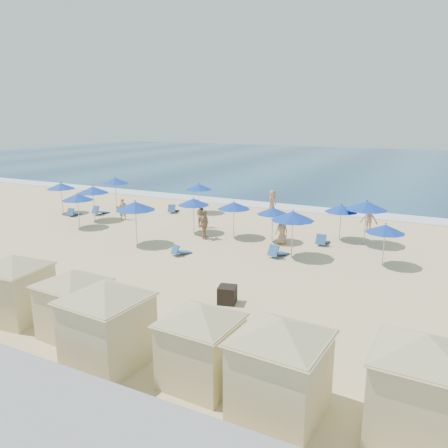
% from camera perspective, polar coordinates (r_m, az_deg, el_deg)
% --- Properties ---
extents(ground, '(160.00, 160.00, 0.00)m').
position_cam_1_polar(ground, '(24.48, -7.68, -4.01)').
color(ground, '#D5BA87').
rests_on(ground, ground).
extents(ocean, '(160.00, 80.00, 0.06)m').
position_cam_1_polar(ocean, '(75.64, 16.94, 7.53)').
color(ocean, navy).
rests_on(ocean, ground).
extents(surf_line, '(160.00, 2.50, 0.08)m').
position_cam_1_polar(surf_line, '(37.82, 5.79, 2.42)').
color(surf_line, white).
rests_on(surf_line, ground).
extents(trash_bin, '(0.88, 0.88, 0.72)m').
position_cam_1_polar(trash_bin, '(18.08, 0.43, -9.21)').
color(trash_bin, black).
rests_on(trash_bin, ground).
extents(cabana_1, '(4.40, 4.40, 2.78)m').
position_cam_1_polar(cabana_1, '(18.07, -25.64, -6.45)').
color(cabana_1, beige).
rests_on(cabana_1, ground).
extents(cabana_2, '(4.21, 4.21, 2.64)m').
position_cam_1_polar(cabana_2, '(16.00, -19.08, -8.68)').
color(cabana_2, beige).
rests_on(cabana_2, ground).
extents(cabana_3, '(4.69, 4.69, 2.95)m').
position_cam_1_polar(cabana_3, '(13.88, -15.09, -11.09)').
color(cabana_3, beige).
rests_on(cabana_3, ground).
extents(cabana_4, '(4.21, 4.21, 2.64)m').
position_cam_1_polar(cabana_4, '(12.61, -3.03, -14.14)').
color(cabana_4, beige).
rests_on(cabana_4, ground).
extents(cabana_5, '(4.61, 4.61, 2.90)m').
position_cam_1_polar(cabana_5, '(11.43, 7.41, -16.56)').
color(cabana_5, beige).
rests_on(cabana_5, ground).
extents(cabana_6, '(4.69, 4.69, 2.94)m').
position_cam_1_polar(cabana_6, '(11.54, 24.55, -17.32)').
color(cabana_6, beige).
rests_on(cabana_6, ground).
extents(umbrella_0, '(2.19, 2.19, 2.49)m').
position_cam_1_polar(umbrella_0, '(36.87, -20.54, 4.67)').
color(umbrella_0, '#A5A8AD').
rests_on(umbrella_0, ground).
extents(umbrella_1, '(2.15, 2.15, 2.45)m').
position_cam_1_polar(umbrella_1, '(31.54, -18.61, 3.37)').
color(umbrella_1, '#A5A8AD').
rests_on(umbrella_1, ground).
extents(umbrella_2, '(2.27, 2.27, 2.58)m').
position_cam_1_polar(umbrella_2, '(38.08, -14.04, 5.51)').
color(umbrella_2, '#A5A8AD').
rests_on(umbrella_2, ground).
extents(umbrella_3, '(2.30, 2.30, 2.61)m').
position_cam_1_polar(umbrella_3, '(33.45, -16.75, 4.30)').
color(umbrella_3, '#A5A8AD').
rests_on(umbrella_3, ground).
extents(umbrella_4, '(2.12, 2.12, 2.41)m').
position_cam_1_polar(umbrella_4, '(34.69, -3.31, 4.88)').
color(umbrella_4, '#A5A8AD').
rests_on(umbrella_4, ground).
extents(umbrella_5, '(2.09, 2.09, 2.38)m').
position_cam_1_polar(umbrella_5, '(28.54, -4.00, 2.90)').
color(umbrella_5, '#A5A8AD').
rests_on(umbrella_5, ground).
extents(umbrella_6, '(2.37, 2.37, 2.69)m').
position_cam_1_polar(umbrella_6, '(26.30, -11.51, 2.33)').
color(umbrella_6, '#A5A8AD').
rests_on(umbrella_6, ground).
extents(umbrella_7, '(2.08, 2.08, 2.37)m').
position_cam_1_polar(umbrella_7, '(27.34, 1.30, 2.43)').
color(umbrella_7, '#A5A8AD').
rests_on(umbrella_7, ground).
extents(umbrella_8, '(2.33, 2.33, 2.65)m').
position_cam_1_polar(umbrella_8, '(23.61, 8.98, 1.06)').
color(umbrella_8, '#A5A8AD').
rests_on(umbrella_8, ground).
extents(umbrella_9, '(2.01, 2.01, 2.29)m').
position_cam_1_polar(umbrella_9, '(27.70, 15.07, 1.97)').
color(umbrella_9, '#A5A8AD').
rests_on(umbrella_9, ground).
extents(umbrella_10, '(2.40, 2.40, 2.73)m').
position_cam_1_polar(umbrella_10, '(27.05, 18.14, 2.30)').
color(umbrella_10, '#A5A8AD').
rests_on(umbrella_10, ground).
extents(umbrella_11, '(1.97, 1.97, 2.25)m').
position_cam_1_polar(umbrella_11, '(23.49, 20.32, -0.58)').
color(umbrella_11, '#A5A8AD').
rests_on(umbrella_11, ground).
extents(umbrella_12, '(1.95, 1.95, 2.21)m').
position_cam_1_polar(umbrella_12, '(26.54, 6.39, 1.71)').
color(umbrella_12, '#A5A8AD').
rests_on(umbrella_12, ground).
extents(beach_chair_0, '(0.71, 1.28, 0.67)m').
position_cam_1_polar(beach_chair_0, '(35.72, -19.07, 1.37)').
color(beach_chair_0, '#284F93').
rests_on(beach_chair_0, ground).
extents(beach_chair_1, '(0.78, 1.45, 0.76)m').
position_cam_1_polar(beach_chair_1, '(35.63, -15.97, 1.62)').
color(beach_chair_1, '#284F93').
rests_on(beach_chair_1, ground).
extents(beach_chair_2, '(0.92, 1.43, 0.72)m').
position_cam_1_polar(beach_chair_2, '(35.18, -6.67, 1.89)').
color(beach_chair_2, '#284F93').
rests_on(beach_chair_2, ground).
extents(beach_chair_3, '(0.88, 1.26, 0.64)m').
position_cam_1_polar(beach_chair_3, '(24.31, -5.81, -3.54)').
color(beach_chair_3, '#284F93').
rests_on(beach_chair_3, ground).
extents(beach_chair_4, '(0.92, 1.44, 0.73)m').
position_cam_1_polar(beach_chair_4, '(24.05, 6.95, -3.68)').
color(beach_chair_4, '#284F93').
rests_on(beach_chair_4, ground).
extents(beach_chair_5, '(0.59, 1.32, 0.72)m').
position_cam_1_polar(beach_chair_5, '(26.76, 12.71, -2.13)').
color(beach_chair_5, '#284F93').
rests_on(beach_chair_5, ground).
extents(beachgoer_0, '(0.68, 0.67, 1.58)m').
position_cam_1_polar(beachgoer_0, '(33.28, -13.05, 1.90)').
color(beachgoer_0, '#A37C5A').
rests_on(beachgoer_0, ground).
extents(beachgoer_1, '(0.88, 0.73, 1.67)m').
position_cam_1_polar(beachgoer_1, '(30.21, -3.01, 1.14)').
color(beachgoer_1, '#A37C5A').
rests_on(beachgoer_1, ground).
extents(beachgoer_2, '(0.54, 1.12, 1.86)m').
position_cam_1_polar(beachgoer_2, '(27.21, -2.57, -0.06)').
color(beachgoer_2, '#A37C5A').
rests_on(beachgoer_2, ground).
extents(beachgoer_3, '(1.14, 0.68, 1.73)m').
position_cam_1_polar(beachgoer_3, '(30.37, 18.41, 0.57)').
color(beachgoer_3, '#A37C5A').
rests_on(beachgoer_3, ground).
extents(beachgoer_4, '(0.72, 0.98, 1.86)m').
position_cam_1_polar(beachgoer_4, '(34.90, 6.30, 2.94)').
color(beachgoer_4, '#A37C5A').
rests_on(beachgoer_4, ground).
extents(beachgoer_5, '(0.88, 0.67, 1.62)m').
position_cam_1_polar(beachgoer_5, '(26.35, 7.59, -0.89)').
color(beachgoer_5, '#A37C5A').
rests_on(beachgoer_5, ground).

